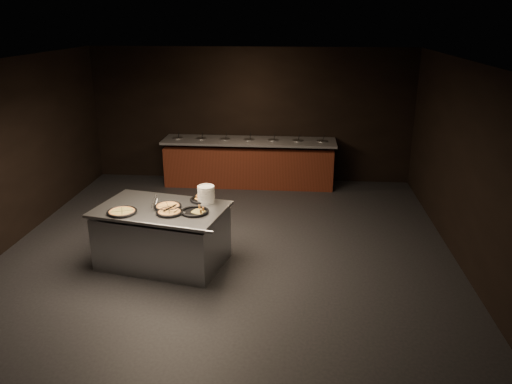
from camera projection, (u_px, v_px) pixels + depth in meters
room at (224, 168)px, 7.15m from camera, size 7.02×8.02×2.92m
salad_bar at (249, 165)px, 10.82m from camera, size 3.70×0.83×1.18m
serving_counter at (163, 237)px, 7.38m from camera, size 2.04×1.54×0.88m
plate_stack at (206, 194)px, 7.40m from camera, size 0.25×0.25×0.25m
pan_veggie_whole at (122, 212)px, 7.02m from camera, size 0.43×0.43×0.04m
pan_cheese_whole at (168, 206)px, 7.23m from camera, size 0.40×0.40×0.04m
pan_cheese_slices_a at (201, 200)px, 7.49m from camera, size 0.34×0.34×0.04m
pan_cheese_slices_b at (169, 212)px, 7.01m from camera, size 0.38×0.38×0.04m
pan_veggie_slices at (195, 211)px, 7.04m from camera, size 0.40×0.40×0.04m
server_left at (155, 202)px, 7.22m from camera, size 0.11×0.35×0.17m
server_right at (173, 209)px, 6.96m from camera, size 0.31×0.09×0.15m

